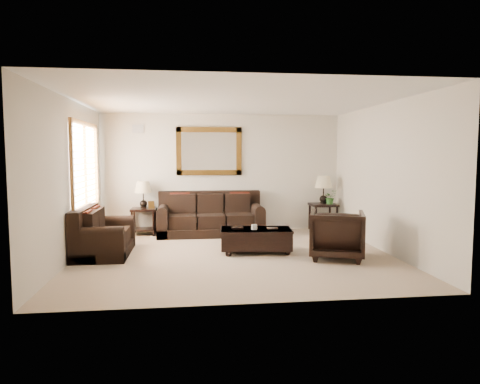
{
  "coord_description": "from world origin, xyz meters",
  "views": [
    {
      "loc": [
        -0.8,
        -7.4,
        1.77
      ],
      "look_at": [
        0.18,
        0.6,
        1.07
      ],
      "focal_mm": 32.0,
      "sensor_mm": 36.0,
      "label": 1
    }
  ],
  "objects": [
    {
      "name": "air_vent",
      "position": [
        -1.9,
        2.48,
        2.35
      ],
      "size": [
        0.25,
        0.02,
        0.18
      ],
      "primitive_type": "cube",
      "color": "#999999",
      "rests_on": "room"
    },
    {
      "name": "sofa",
      "position": [
        -0.31,
        2.05,
        0.34
      ],
      "size": [
        2.31,
        1.0,
        0.94
      ],
      "color": "black",
      "rests_on": "room"
    },
    {
      "name": "coffee_table",
      "position": [
        0.42,
        0.16,
        0.27
      ],
      "size": [
        1.34,
        0.81,
        0.54
      ],
      "rotation": [
        0.0,
        0.0,
        -0.1
      ],
      "color": "black",
      "rests_on": "room"
    },
    {
      "name": "armchair",
      "position": [
        1.72,
        -0.45,
        0.45
      ],
      "size": [
        1.11,
        1.07,
        0.91
      ],
      "primitive_type": "imported",
      "rotation": [
        0.0,
        0.0,
        2.8
      ],
      "color": "black",
      "rests_on": "floor"
    },
    {
      "name": "window",
      "position": [
        -2.7,
        0.9,
        1.55
      ],
      "size": [
        0.07,
        1.96,
        1.66
      ],
      "color": "white",
      "rests_on": "room"
    },
    {
      "name": "end_table_left",
      "position": [
        -1.78,
        2.19,
        0.77
      ],
      "size": [
        0.54,
        0.54,
        1.19
      ],
      "color": "black",
      "rests_on": "room"
    },
    {
      "name": "loveseat",
      "position": [
        -2.34,
        0.33,
        0.31
      ],
      "size": [
        0.89,
        1.5,
        0.84
      ],
      "rotation": [
        0.0,
        0.0,
        1.57
      ],
      "color": "black",
      "rests_on": "room"
    },
    {
      "name": "room",
      "position": [
        0.0,
        0.0,
        1.35
      ],
      "size": [
        5.51,
        5.01,
        2.71
      ],
      "color": "gray",
      "rests_on": "ground"
    },
    {
      "name": "potted_plant",
      "position": [
        2.45,
        2.06,
        0.76
      ],
      "size": [
        0.37,
        0.39,
        0.25
      ],
      "primitive_type": "imported",
      "rotation": [
        0.0,
        0.0,
        0.3
      ],
      "color": "#26511C",
      "rests_on": "end_table_right"
    },
    {
      "name": "end_table_right",
      "position": [
        2.32,
        2.17,
        0.84
      ],
      "size": [
        0.58,
        0.58,
        1.28
      ],
      "color": "black",
      "rests_on": "room"
    },
    {
      "name": "mirror",
      "position": [
        -0.31,
        2.47,
        1.85
      ],
      "size": [
        1.5,
        0.06,
        1.1
      ],
      "color": "#4A2B0E",
      "rests_on": "room"
    }
  ]
}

